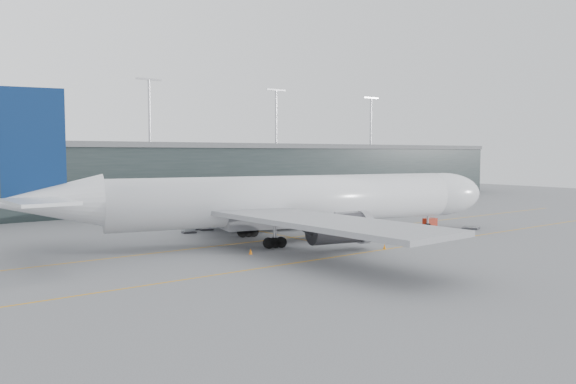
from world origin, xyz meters
TOP-DOWN VIEW (x-y plane):
  - ground at (0.00, 0.00)m, footprint 320.00×320.00m
  - taxiline_a at (0.00, -4.00)m, footprint 160.00×0.25m
  - taxiline_b at (0.00, -20.00)m, footprint 160.00×0.25m
  - taxiline_lead_main at (5.00, 20.00)m, footprint 0.25×60.00m
  - terminal at (-0.00, 58.00)m, footprint 240.00×36.00m
  - main_aircraft at (2.58, -5.88)m, footprint 73.26×67.61m
  - jet_bridge at (22.24, 24.32)m, footprint 4.24×45.18m
  - gse_cart at (31.35, -9.17)m, footprint 2.32×1.52m
  - baggage_dolly at (35.25, -14.72)m, footprint 3.93×3.61m
  - uld_a at (-5.30, 9.62)m, footprint 2.44×2.10m
  - uld_b at (-3.37, 12.21)m, footprint 2.20×2.00m
  - uld_c at (-1.42, 10.93)m, footprint 2.61×2.32m
  - cone_nose at (32.92, -6.93)m, footprint 0.39×0.39m
  - cone_wing_stbd at (8.62, -19.75)m, footprint 0.43×0.43m
  - cone_wing_port at (11.12, 11.10)m, footprint 0.46×0.46m
  - cone_tail at (-7.84, -12.19)m, footprint 0.47×0.47m

SIDE VIEW (x-z plane):
  - ground at x=0.00m, z-range 0.00..0.00m
  - taxiline_a at x=0.00m, z-range 0.00..0.02m
  - taxiline_b at x=0.00m, z-range 0.00..0.02m
  - taxiline_lead_main at x=5.00m, z-range 0.00..0.02m
  - baggage_dolly at x=35.25m, z-range 0.03..0.35m
  - cone_nose at x=32.92m, z-range 0.00..0.63m
  - cone_wing_stbd at x=8.62m, z-range 0.00..0.68m
  - cone_wing_port at x=11.12m, z-range 0.00..0.73m
  - cone_tail at x=-7.84m, z-range 0.00..0.75m
  - uld_b at x=-3.37m, z-range 0.04..1.67m
  - gse_cart at x=31.35m, z-range 0.09..1.65m
  - uld_a at x=-5.30m, z-range 0.05..2.00m
  - uld_c at x=-1.42m, z-range 0.05..2.04m
  - jet_bridge at x=22.24m, z-range 1.71..8.60m
  - main_aircraft at x=2.58m, z-range -4.55..16.20m
  - terminal at x=0.00m, z-range -6.88..22.12m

